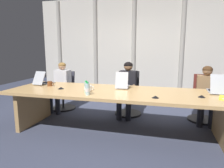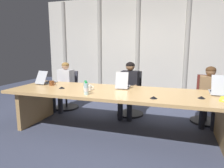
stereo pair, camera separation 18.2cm
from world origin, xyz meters
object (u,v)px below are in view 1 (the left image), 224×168
Objects in this scene: office_chair_left_end at (64,95)px; conference_mic_middle at (61,88)px; laptop_left_mid at (123,85)px; laptop_center at (216,89)px; water_bottle_secondary at (86,87)px; conference_mic_left_side at (155,97)px; person_left_end at (61,84)px; person_center at (206,91)px; conference_mic_right_side at (202,96)px; coffee_mug_near at (50,84)px; coffee_mug_far at (90,88)px; water_bottle_primary at (87,89)px; person_left_mid at (127,86)px; office_chair_left_mid at (129,98)px; office_chair_center at (203,103)px; laptop_left_end at (44,81)px.

conference_mic_middle is (0.59, -1.17, 0.42)m from office_chair_left_end.
laptop_left_mid is 0.89× the size of laptop_center.
water_bottle_secondary reaches higher than conference_mic_left_side.
person_left_end is 1.16m from conference_mic_middle.
laptop_left_mid is at bearing -64.01° from person_center.
water_bottle_secondary is 1.87× the size of conference_mic_right_side.
person_left_end reaches higher than laptop_center.
coffee_mug_near is 1.04× the size of coffee_mug_far.
laptop_left_mid is 0.84m from water_bottle_primary.
water_bottle_primary is at bearing -13.58° from person_left_mid.
person_center is 2.31m from coffee_mug_far.
coffee_mug_near is at bearing 20.89° from person_left_end.
laptop_left_mid is 3.94× the size of conference_mic_middle.
water_bottle_primary is at bearing -50.94° from person_center.
person_center reaches higher than water_bottle_secondary.
office_chair_left_mid is 0.81× the size of person_left_mid.
person_left_mid is at bearing 29.97° from coffee_mug_near.
office_chair_left_end is 3.25m from person_center.
person_left_end is at bearing 81.85° from laptop_center.
person_left_end is (-3.24, 0.60, -0.17)m from laptop_center.
office_chair_left_mid is 1.03× the size of office_chair_center.
laptop_left_end is 3.27m from laptop_center.
coffee_mug_near is at bearing -58.81° from office_chair_left_mid.
person_center is 2.39m from water_bottle_secondary.
laptop_center is at bearing 8.25° from person_center.
office_chair_left_end is 1.09m from coffee_mug_near.
coffee_mug_near reaches higher than conference_mic_right_side.
water_bottle_primary is 1.15m from coffee_mug_near.
person_left_mid reaches higher than conference_mic_right_side.
office_chair_center is at bearing 33.31° from water_bottle_secondary.
laptop_left_end is 0.41× the size of person_left_end.
laptop_left_mid is 0.45× the size of office_chair_left_mid.
coffee_mug_near is (-2.99, -0.80, 0.15)m from person_center.
conference_mic_left_side is at bearing 126.45° from laptop_center.
water_bottle_secondary reaches higher than conference_mic_right_side.
conference_mic_left_side is (2.07, -0.45, -0.03)m from coffee_mug_near.
office_chair_left_mid is (-1.62, 0.77, -0.45)m from laptop_center.
laptop_left_end is 0.31m from coffee_mug_near.
office_chair_center is (1.56, 0.76, -0.46)m from laptop_left_mid.
office_chair_left_mid is 8.83× the size of conference_mic_right_side.
person_center is at bearing 84.68° from office_chair_left_end.
conference_mic_right_side is (2.99, -0.41, -0.04)m from laptop_left_end.
conference_mic_middle is (-1.04, -1.01, 0.09)m from person_left_mid.
laptop_left_end is 1.09× the size of laptop_left_mid.
coffee_mug_near is at bearing 168.78° from coffee_mug_far.
conference_mic_middle is (-0.55, -0.03, -0.03)m from coffee_mug_far.
water_bottle_primary is at bearing -175.35° from conference_mic_left_side.
laptop_left_mid is 3.94× the size of conference_mic_right_side.
person_left_mid is at bearing -5.23° from office_chair_left_mid.
office_chair_left_mid is 7.30× the size of coffee_mug_far.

